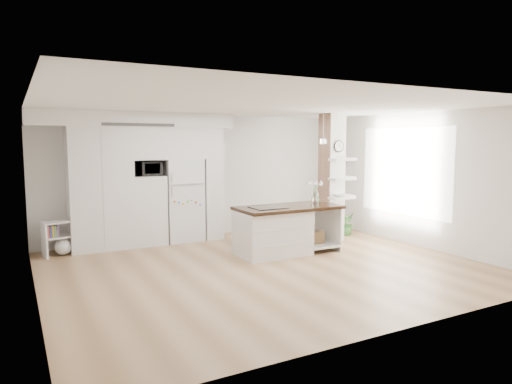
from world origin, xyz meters
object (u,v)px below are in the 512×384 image
refrigerator (182,200)px  floor_plant_a (349,224)px  bookshelf (60,240)px  kitchen_island (278,229)px

refrigerator → floor_plant_a: bearing=-19.2°
refrigerator → bookshelf: bearing=-175.8°
kitchen_island → floor_plant_a: (2.35, 0.78, -0.21)m
bookshelf → floor_plant_a: bearing=-23.6°
bookshelf → kitchen_island: bearing=-40.4°
kitchen_island → bookshelf: (-3.63, 1.83, -0.18)m
bookshelf → floor_plant_a: (5.98, -1.05, -0.03)m
kitchen_island → bookshelf: kitchen_island is taller
refrigerator → bookshelf: (-2.45, -0.18, -0.59)m
bookshelf → floor_plant_a: 6.07m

